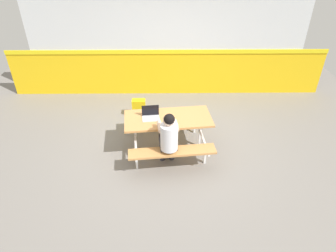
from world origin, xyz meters
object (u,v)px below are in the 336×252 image
picnic_table_main (168,125)px  student_nearer (169,136)px  backpack_dark (139,108)px  laptop_silver (151,115)px

picnic_table_main → student_nearer: bearing=-89.6°
student_nearer → backpack_dark: size_ratio=2.74×
student_nearer → backpack_dark: student_nearer is taller
student_nearer → picnic_table_main: bearing=90.4°
student_nearer → backpack_dark: bearing=110.1°
laptop_silver → backpack_dark: 1.41m
picnic_table_main → laptop_silver: 0.39m
picnic_table_main → student_nearer: 0.58m
picnic_table_main → student_nearer: size_ratio=1.41×
laptop_silver → student_nearer: bearing=-59.8°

